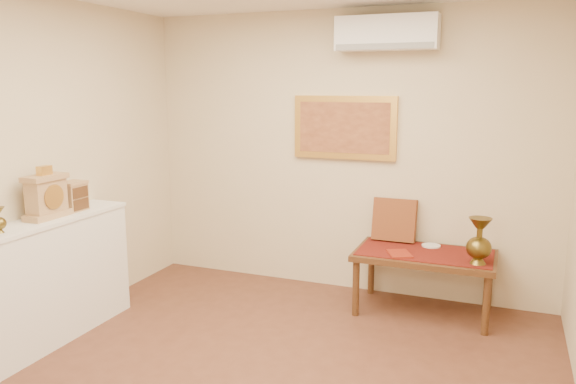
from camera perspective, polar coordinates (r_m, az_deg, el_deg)
The scene contains 12 objects.
wall_back at distance 5.46m, azimuth 5.79°, elevation 3.93°, with size 4.00×0.02×2.70m, color beige.
table_cloth at distance 5.09m, azimuth 13.75°, elevation -5.97°, with size 1.14×0.59×0.01m, color maroon.
brass_urn_tall at distance 4.83m, azimuth 18.88°, elevation -4.24°, with size 0.21×0.21×0.47m, color brown, non-canonical shape.
plate at distance 5.28m, azimuth 14.34°, elevation -5.30°, with size 0.17×0.17×0.01m, color silver.
menu at distance 4.97m, azimuth 11.25°, elevation -6.16°, with size 0.18×0.25×0.01m, color maroon.
cushion at distance 5.35m, azimuth 10.76°, elevation -2.79°, with size 0.40×0.10×0.40m, color #5A1612.
display_ledge at distance 4.68m, azimuth -25.29°, elevation -9.01°, with size 0.37×2.02×0.98m.
mantel_clock at distance 4.71m, azimuth -23.32°, elevation -0.38°, with size 0.17×0.36×0.41m.
wooden_chest at distance 4.92m, azimuth -20.96°, elevation -0.39°, with size 0.16×0.21×0.24m.
low_table at distance 5.11m, azimuth 13.71°, elevation -6.72°, with size 1.20×0.70×0.55m.
painting at distance 5.41m, azimuth 5.76°, elevation 6.53°, with size 1.00×0.06×0.60m.
ac_unit at distance 5.22m, azimuth 10.01°, elevation 15.61°, with size 0.90×0.25×0.30m.
Camera 1 is at (1.48, -2.97, 1.99)m, focal length 35.00 mm.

